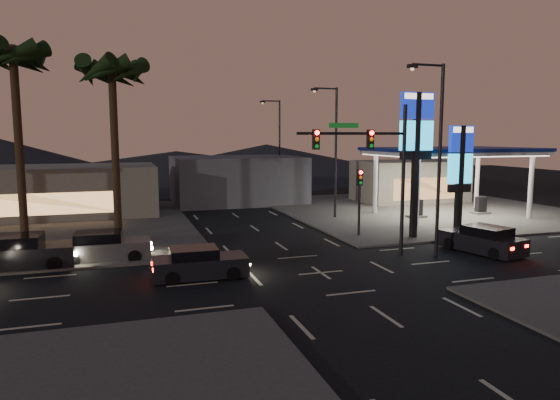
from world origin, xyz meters
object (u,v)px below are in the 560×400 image
object	(u,v)px
suv_station	(483,240)
car_lane_b_front	(104,247)
car_lane_a_front	(199,264)
traffic_signal_mast	(374,158)
car_lane_b_mid	(21,253)
pylon_sign_short	(460,164)
gas_station	(452,153)
pylon_sign_tall	(416,136)

from	to	relation	value
suv_station	car_lane_b_front	bearing A→B (deg)	167.08
car_lane_a_front	car_lane_b_front	distance (m)	6.23
traffic_signal_mast	car_lane_b_mid	size ratio (longest dim) A/B	1.56
car_lane_b_front	suv_station	xyz separation A→B (m)	(19.75, -4.53, -0.01)
car_lane_b_mid	car_lane_b_front	bearing A→B (deg)	5.00
car_lane_b_mid	suv_station	bearing A→B (deg)	-10.12
pylon_sign_short	traffic_signal_mast	world-z (taller)	traffic_signal_mast
car_lane_b_front	car_lane_b_mid	bearing A→B (deg)	-175.00
gas_station	car_lane_b_mid	world-z (taller)	gas_station
gas_station	pylon_sign_short	bearing A→B (deg)	-123.69
traffic_signal_mast	gas_station	bearing A→B (deg)	39.28
gas_station	car_lane_b_mid	distance (m)	30.58
pylon_sign_short	car_lane_a_front	distance (m)	17.41
pylon_sign_short	car_lane_b_mid	size ratio (longest dim) A/B	1.37
traffic_signal_mast	car_lane_a_front	bearing A→B (deg)	-173.55
pylon_sign_short	car_lane_a_front	xyz separation A→B (m)	(-16.56, -3.57, -4.01)
suv_station	traffic_signal_mast	bearing A→B (deg)	171.39
car_lane_b_front	suv_station	world-z (taller)	car_lane_b_front
car_lane_a_front	car_lane_b_front	bearing A→B (deg)	131.97
car_lane_b_front	car_lane_a_front	bearing A→B (deg)	-48.03
traffic_signal_mast	suv_station	world-z (taller)	traffic_signal_mast
gas_station	car_lane_b_mid	size ratio (longest dim) A/B	2.39
traffic_signal_mast	suv_station	distance (m)	7.79
suv_station	pylon_sign_short	bearing A→B (deg)	74.15
gas_station	pylon_sign_tall	size ratio (longest dim) A/B	1.36
traffic_signal_mast	suv_station	bearing A→B (deg)	-8.61
pylon_sign_tall	suv_station	distance (m)	7.39
car_lane_b_front	traffic_signal_mast	bearing A→B (deg)	-14.87
pylon_sign_short	traffic_signal_mast	distance (m)	7.69
gas_station	traffic_signal_mast	distance (m)	15.82
pylon_sign_short	car_lane_b_front	bearing A→B (deg)	177.05
car_lane_b_mid	car_lane_a_front	bearing A→B (deg)	-28.44
gas_station	car_lane_a_front	distance (m)	24.64
gas_station	traffic_signal_mast	world-z (taller)	traffic_signal_mast
gas_station	car_lane_a_front	size ratio (longest dim) A/B	2.81
pylon_sign_short	car_lane_a_front	bearing A→B (deg)	-167.85
car_lane_a_front	traffic_signal_mast	bearing A→B (deg)	6.45
car_lane_b_mid	suv_station	xyz separation A→B (m)	(23.53, -4.20, -0.06)
car_lane_a_front	car_lane_b_mid	size ratio (longest dim) A/B	0.85
pylon_sign_tall	pylon_sign_short	bearing A→B (deg)	-21.80
car_lane_b_front	car_lane_b_mid	world-z (taller)	car_lane_b_mid
car_lane_b_front	pylon_sign_short	bearing A→B (deg)	-2.95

